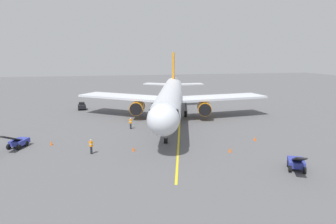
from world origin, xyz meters
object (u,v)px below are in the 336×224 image
object	(u,v)px
belt_loader_portside	(297,163)
belt_loader_near_nose	(18,142)
airplane	(171,97)
safety_cone_wing_port	(134,149)
ground_crew_marshaller	(91,146)
tug_starboard_side	(82,106)
safety_cone_nose_left	(51,143)
safety_cone_nose_right	(255,139)
ground_crew_wing_walker	(131,123)
safety_cone_wing_starboard	(230,150)

from	to	relation	value
belt_loader_portside	belt_loader_near_nose	bearing A→B (deg)	-25.69
airplane	safety_cone_wing_port	size ratio (longest dim) A/B	72.12
airplane	ground_crew_marshaller	distance (m)	20.30
ground_crew_marshaller	safety_cone_wing_port	world-z (taller)	ground_crew_marshaller
tug_starboard_side	ground_crew_marshaller	bearing A→B (deg)	95.07
ground_crew_marshaller	belt_loader_portside	size ratio (longest dim) A/B	0.37
safety_cone_nose_left	safety_cone_nose_right	size ratio (longest dim) A/B	1.00
tug_starboard_side	safety_cone_wing_port	size ratio (longest dim) A/B	4.42
belt_loader_portside	tug_starboard_side	xyz separation A→B (m)	(22.30, -38.22, -0.01)
airplane	ground_crew_wing_walker	world-z (taller)	airplane
safety_cone_nose_left	safety_cone_wing_port	bearing A→B (deg)	154.73
airplane	belt_loader_near_nose	xyz separation A→B (m)	(21.56, 11.02, -3.29)
safety_cone_nose_right	safety_cone_wing_starboard	world-z (taller)	same
airplane	belt_loader_near_nose	bearing A→B (deg)	27.08
ground_crew_marshaller	ground_crew_wing_walker	bearing A→B (deg)	-117.43
tug_starboard_side	safety_cone_wing_starboard	size ratio (longest dim) A/B	4.42
safety_cone_nose_left	ground_crew_wing_walker	bearing A→B (deg)	-149.93
safety_cone_wing_starboard	belt_loader_portside	bearing A→B (deg)	122.73
airplane	belt_loader_near_nose	world-z (taller)	airplane
airplane	safety_cone_wing_starboard	size ratio (longest dim) A/B	72.12
belt_loader_near_nose	safety_cone_wing_port	distance (m)	14.25
safety_cone_nose_right	safety_cone_wing_port	bearing A→B (deg)	2.97
belt_loader_portside	safety_cone_nose_right	xyz separation A→B (m)	(-1.03, -10.08, -0.44)
tug_starboard_side	safety_cone_nose_left	xyz separation A→B (m)	(2.39, 24.36, -0.43)
airplane	safety_cone_nose_left	bearing A→B (deg)	31.41
airplane	ground_crew_wing_walker	xyz separation A→B (m)	(7.30, 4.79, -3.12)
ground_crew_marshaller	tug_starboard_side	xyz separation A→B (m)	(2.57, -28.93, -0.18)
ground_crew_wing_walker	safety_cone_wing_port	distance (m)	10.71
ground_crew_wing_walker	belt_loader_portside	xyz separation A→B (m)	(-14.21, 19.92, -0.17)
safety_cone_nose_right	safety_cone_wing_starboard	distance (m)	6.32
belt_loader_portside	safety_cone_wing_port	bearing A→B (deg)	-31.78
airplane	belt_loader_portside	size ratio (longest dim) A/B	8.66
ground_crew_marshaller	belt_loader_near_nose	world-z (taller)	belt_loader_near_nose
belt_loader_near_nose	safety_cone_nose_left	bearing A→B (deg)	-177.55
safety_cone_nose_left	safety_cone_wing_port	xyz separation A→B (m)	(-9.76, 4.61, 0.00)
ground_crew_marshaller	safety_cone_nose_left	world-z (taller)	ground_crew_marshaller
belt_loader_portside	ground_crew_wing_walker	bearing A→B (deg)	-54.49
belt_loader_portside	tug_starboard_side	world-z (taller)	belt_loader_portside
airplane	tug_starboard_side	world-z (taller)	airplane
airplane	ground_crew_marshaller	bearing A→B (deg)	50.27
belt_loader_near_nose	tug_starboard_side	bearing A→B (deg)	-104.12
safety_cone_nose_left	belt_loader_portside	bearing A→B (deg)	150.70
belt_loader_portside	safety_cone_wing_port	distance (m)	17.57
safety_cone_wing_port	safety_cone_wing_starboard	xyz separation A→B (m)	(-10.83, 2.86, 0.00)
ground_crew_marshaller	belt_loader_portside	distance (m)	21.81
ground_crew_wing_walker	safety_cone_wing_starboard	world-z (taller)	ground_crew_wing_walker
belt_loader_portside	tug_starboard_side	bearing A→B (deg)	-59.74
tug_starboard_side	safety_cone_wing_port	distance (m)	29.89
belt_loader_portside	safety_cone_nose_right	bearing A→B (deg)	-95.85
ground_crew_marshaller	safety_cone_nose_right	xyz separation A→B (m)	(-20.77, -0.79, -0.61)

